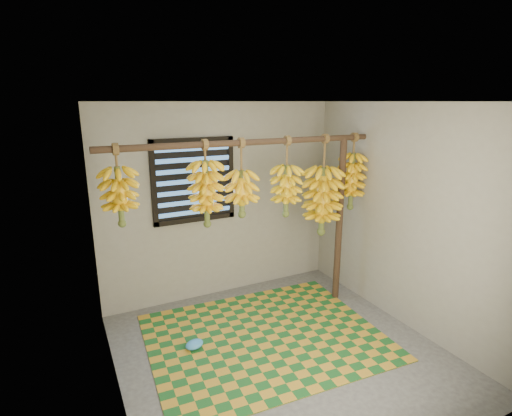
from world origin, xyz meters
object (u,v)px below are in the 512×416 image
plastic_bag (194,344)px  banana_bunch_a (120,197)px  support_post (339,222)px  banana_bunch_e (322,201)px  banana_bunch_c (242,193)px  banana_bunch_d (286,191)px  banana_bunch_f (352,181)px  woven_mat (265,337)px  banana_bunch_b (206,194)px

plastic_bag → banana_bunch_a: 1.64m
support_post → banana_bunch_e: bearing=180.0°
banana_bunch_c → banana_bunch_e: same height
support_post → banana_bunch_a: size_ratio=2.68×
banana_bunch_d → banana_bunch_e: same height
banana_bunch_f → banana_bunch_a: bearing=180.0°
woven_mat → banana_bunch_a: bearing=163.2°
banana_bunch_c → banana_bunch_d: same height
banana_bunch_b → banana_bunch_e: size_ratio=0.75×
banana_bunch_c → banana_bunch_d: bearing=0.0°
plastic_bag → banana_bunch_c: (0.65, 0.25, 1.43)m
plastic_bag → support_post: bearing=7.4°
plastic_bag → banana_bunch_d: size_ratio=0.22×
banana_bunch_b → banana_bunch_e: bearing=0.0°
banana_bunch_b → banana_bunch_f: 1.82m
banana_bunch_e → banana_bunch_f: bearing=-0.0°
banana_bunch_b → woven_mat: bearing=-39.9°
woven_mat → banana_bunch_d: bearing=40.1°
woven_mat → banana_bunch_a: (-1.28, 0.39, 1.57)m
plastic_bag → banana_bunch_d: banana_bunch_d is taller
banana_bunch_d → banana_bunch_c: bearing=180.0°
support_post → banana_bunch_c: size_ratio=2.46×
banana_bunch_d → woven_mat: bearing=-139.9°
banana_bunch_c → support_post: bearing=0.0°
woven_mat → banana_bunch_f: banana_bunch_f is taller
support_post → banana_bunch_b: 1.75m
woven_mat → banana_bunch_d: banana_bunch_d is taller
banana_bunch_a → banana_bunch_d: size_ratio=0.85×
banana_bunch_b → banana_bunch_d: (0.92, 0.00, -0.06)m
banana_bunch_e → support_post: bearing=-0.0°
plastic_bag → banana_bunch_e: (1.68, 0.25, 1.24)m
woven_mat → banana_bunch_f: 2.05m
plastic_bag → banana_bunch_f: banana_bunch_f is taller
woven_mat → banana_bunch_f: (1.36, 0.39, 1.48)m
support_post → banana_bunch_b: bearing=180.0°
banana_bunch_b → banana_bunch_a: bearing=180.0°
support_post → banana_bunch_d: size_ratio=2.28×
support_post → banana_bunch_f: 0.51m
banana_bunch_a → banana_bunch_b: (0.82, 0.00, -0.06)m
banana_bunch_e → woven_mat: bearing=-157.9°
banana_bunch_f → banana_bunch_d: bearing=180.0°
banana_bunch_a → banana_bunch_b: size_ratio=0.86×
banana_bunch_a → woven_mat: bearing=-16.8°
support_post → banana_bunch_b: banana_bunch_b is taller
banana_bunch_a → banana_bunch_e: same height
banana_bunch_c → banana_bunch_e: (1.03, 0.00, -0.20)m
plastic_bag → banana_bunch_e: bearing=8.6°
support_post → banana_bunch_a: bearing=180.0°
banana_bunch_c → banana_bunch_e: 1.05m
banana_bunch_c → banana_bunch_f: bearing=0.0°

